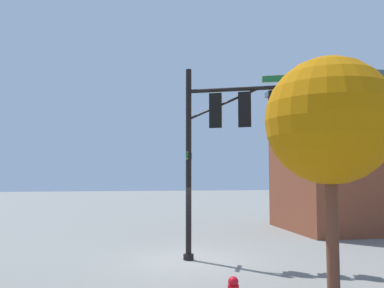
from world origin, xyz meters
name	(u,v)px	position (x,y,z in m)	size (l,w,h in m)	color
ground_plane	(189,260)	(0.00, 0.00, 0.00)	(120.00, 120.00, 0.00)	slate
signal_pole_assembly	(255,121)	(2.18, -0.89, 4.80)	(5.33, 2.70, 6.72)	black
tree_near	(329,122)	(2.95, -4.50, 4.32)	(3.31, 3.31, 6.00)	brown
brick_building	(362,156)	(10.59, 6.04, 3.96)	(8.78, 6.25, 7.90)	brown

